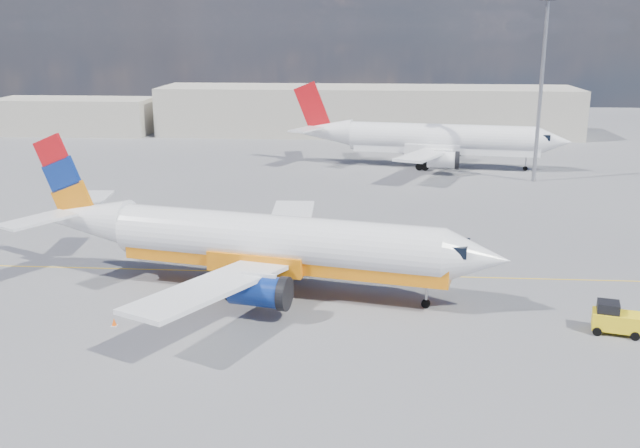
# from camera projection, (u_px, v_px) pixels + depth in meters

# --- Properties ---
(ground) EXTENTS (240.00, 240.00, 0.00)m
(ground) POSITION_uv_depth(u_px,v_px,m) (286.00, 287.00, 50.73)
(ground) COLOR #5B5B5F
(ground) RESTS_ON ground
(taxi_line) EXTENTS (70.00, 0.15, 0.01)m
(taxi_line) POSITION_uv_depth(u_px,v_px,m) (291.00, 273.00, 53.61)
(taxi_line) COLOR yellow
(taxi_line) RESTS_ON ground
(terminal_main) EXTENTS (70.00, 14.00, 8.00)m
(terminal_main) POSITION_uv_depth(u_px,v_px,m) (367.00, 111.00, 121.37)
(terminal_main) COLOR #BAB2A0
(terminal_main) RESTS_ON ground
(terminal_annex) EXTENTS (26.00, 10.00, 6.00)m
(terminal_annex) POSITION_uv_depth(u_px,v_px,m) (75.00, 116.00, 122.23)
(terminal_annex) COLOR #BAB2A0
(terminal_annex) RESTS_ON ground
(main_jet) EXTENTS (34.88, 26.84, 10.52)m
(main_jet) POSITION_uv_depth(u_px,v_px,m) (262.00, 242.00, 49.18)
(main_jet) COLOR white
(main_jet) RESTS_ON ground
(second_jet) EXTENTS (36.08, 28.19, 10.91)m
(second_jet) POSITION_uv_depth(u_px,v_px,m) (433.00, 140.00, 92.81)
(second_jet) COLOR white
(second_jet) RESTS_ON ground
(gse_tug) EXTENTS (3.02, 2.29, 1.95)m
(gse_tug) POSITION_uv_depth(u_px,v_px,m) (615.00, 319.00, 42.89)
(gse_tug) COLOR black
(gse_tug) RESTS_ON ground
(traffic_cone) EXTENTS (0.35, 0.35, 0.50)m
(traffic_cone) POSITION_uv_depth(u_px,v_px,m) (114.00, 322.00, 44.10)
(traffic_cone) COLOR white
(traffic_cone) RESTS_ON ground
(floodlight_mast) EXTENTS (1.55, 1.55, 21.21)m
(floodlight_mast) POSITION_uv_depth(u_px,v_px,m) (542.00, 73.00, 81.76)
(floodlight_mast) COLOR #96969E
(floodlight_mast) RESTS_ON ground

